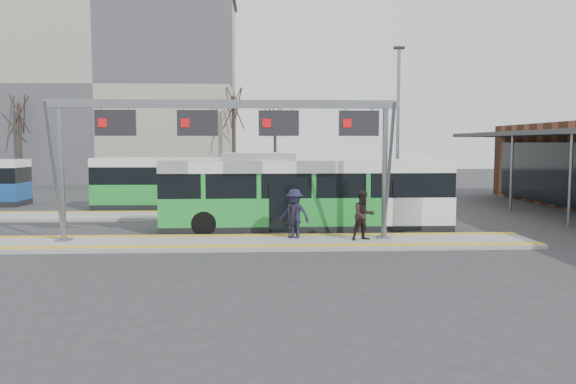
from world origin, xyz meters
The scene contains 16 objects.
ground centered at (0.00, 0.00, 0.00)m, with size 120.00×120.00×0.00m, color #2D2D30.
platform_main centered at (0.00, 0.00, 0.07)m, with size 22.00×3.00×0.15m, color gray.
platform_second centered at (-4.00, 8.00, 0.07)m, with size 20.00×3.00×0.15m, color gray.
tactile_main centered at (0.00, 0.00, 0.16)m, with size 22.00×2.65×0.02m.
tactile_second centered at (-4.00, 9.15, 0.16)m, with size 20.00×0.35×0.02m.
gantry centered at (-0.35, 0.25, 4.30)m, with size 13.00×1.68×5.20m.
apartment_block centered at (-14.00, 36.00, 9.21)m, with size 24.50×12.50×18.40m.
hero_bus centered at (2.72, 3.21, 1.53)m, with size 12.22×2.75×3.35m.
bg_bus_green centered at (-2.79, 11.64, 1.45)m, with size 11.76×2.75×2.93m.
passenger_a centered at (2.08, 0.53, 1.05)m, with size 0.65×0.43×1.79m, color black.
passenger_b centered at (4.65, -0.08, 1.08)m, with size 0.90×0.70×1.86m, color black.
passenger_c centered at (2.10, 0.46, 1.09)m, with size 1.21×0.70×1.87m, color #1A1B30.
tree_left centered at (-1.60, 28.60, 6.70)m, with size 1.40×1.40×8.84m.
tree_mid centered at (2.12, 32.66, 5.87)m, with size 1.40×1.40×7.74m.
tree_far centered at (-20.08, 29.17, 6.17)m, with size 1.40×1.40×8.14m.
lamp_east centered at (7.43, 6.27, 4.42)m, with size 0.50×0.25×8.35m.
Camera 1 is at (0.87, -20.66, 3.76)m, focal length 35.00 mm.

